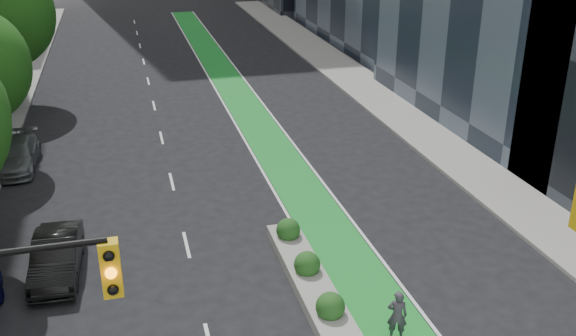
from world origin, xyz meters
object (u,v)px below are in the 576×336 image
median_planter (320,295)px  parked_car_left_mid (57,256)px  cyclist (397,315)px  parked_car_left_far (17,155)px

median_planter → parked_car_left_mid: (-8.20, 4.07, 0.33)m
cyclist → parked_car_left_far: 20.76m
median_planter → parked_car_left_far: size_ratio=2.24×
median_planter → parked_car_left_far: 18.03m
cyclist → parked_car_left_mid: bearing=-9.8°
cyclist → median_planter: bearing=-29.7°
median_planter → parked_car_left_far: parked_car_left_far is taller
parked_car_left_mid → parked_car_left_far: bearing=105.7°
cyclist → parked_car_left_far: cyclist is taller
parked_car_left_mid → cyclist: bearing=-30.0°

